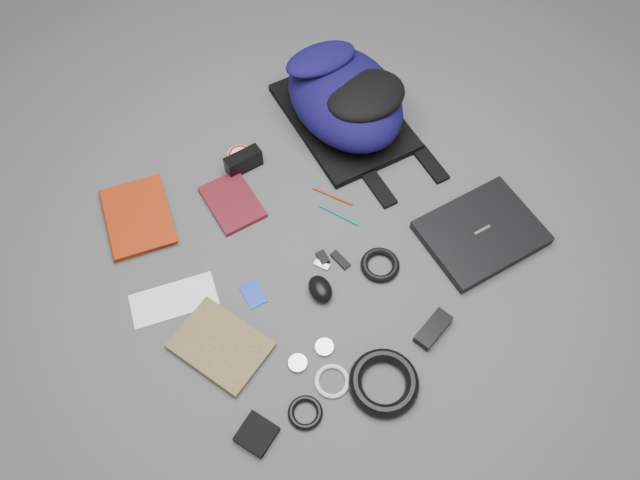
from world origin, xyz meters
TOP-DOWN VIEW (x-y plane):
  - ground at (0.00, 0.00)m, footprint 4.00×4.00m
  - backpack at (0.35, 0.32)m, footprint 0.42×0.55m
  - laptop at (0.38, -0.27)m, footprint 0.36×0.30m
  - textbook_red at (-0.45, 0.42)m, footprint 0.26×0.30m
  - comic_book at (-0.48, -0.11)m, footprint 0.23×0.28m
  - envelope at (-0.42, 0.11)m, footprint 0.25×0.18m
  - dvd_case at (-0.12, 0.27)m, footprint 0.16×0.21m
  - compact_camera at (-0.02, 0.36)m, footprint 0.12×0.05m
  - sticker_disc at (0.00, 0.41)m, footprint 0.09×0.09m
  - pen_teal at (0.10, 0.04)m, footprint 0.05×0.13m
  - pen_red at (0.13, 0.10)m, footprint 0.06×0.12m
  - id_badge at (-0.24, -0.01)m, footprint 0.06×0.09m
  - usb_black at (0.01, -0.08)m, footprint 0.03×0.06m
  - usb_silver at (-0.04, -0.06)m, footprint 0.03×0.05m
  - key_fob at (-0.02, -0.04)m, footprint 0.03×0.05m
  - mouse at (-0.10, -0.12)m, footprint 0.08×0.10m
  - headphone_left at (-0.27, -0.25)m, footprint 0.06×0.06m
  - headphone_right at (-0.19, -0.25)m, footprint 0.06×0.06m
  - cable_coil at (0.08, -0.16)m, footprint 0.12×0.12m
  - power_brick at (0.07, -0.40)m, footprint 0.12×0.07m
  - power_cord_coil at (-0.13, -0.42)m, footprint 0.21×0.21m
  - pouch at (-0.46, -0.33)m, footprint 0.11×0.11m
  - earbud_coil at (-0.33, -0.36)m, footprint 0.10×0.10m
  - white_cable_coil at (-0.23, -0.34)m, footprint 0.11×0.11m

SIDE VIEW (x-z plane):
  - ground at x=0.00m, z-range 0.00..0.00m
  - sticker_disc at x=0.00m, z-range 0.00..0.00m
  - id_badge at x=-0.24m, z-range 0.00..0.00m
  - envelope at x=-0.42m, z-range 0.00..0.00m
  - pen_teal at x=0.10m, z-range 0.00..0.01m
  - pen_red at x=0.13m, z-range 0.00..0.01m
  - usb_silver at x=-0.04m, z-range 0.00..0.01m
  - usb_black at x=0.01m, z-range 0.00..0.01m
  - headphone_right at x=-0.19m, z-range 0.00..0.01m
  - white_cable_coil at x=-0.23m, z-range 0.00..0.01m
  - headphone_left at x=-0.27m, z-range 0.00..0.01m
  - key_fob at x=-0.02m, z-range 0.00..0.01m
  - dvd_case at x=-0.12m, z-range 0.00..0.02m
  - earbud_coil at x=-0.33m, z-range 0.00..0.02m
  - comic_book at x=-0.48m, z-range 0.00..0.02m
  - cable_coil at x=0.08m, z-range 0.00..0.02m
  - pouch at x=-0.46m, z-range 0.00..0.02m
  - textbook_red at x=-0.45m, z-range 0.00..0.03m
  - power_brick at x=0.07m, z-range 0.00..0.03m
  - laptop at x=0.38m, z-range 0.00..0.03m
  - power_cord_coil at x=-0.13m, z-range 0.00..0.03m
  - mouse at x=-0.10m, z-range 0.00..0.04m
  - compact_camera at x=-0.02m, z-range 0.00..0.06m
  - backpack at x=0.35m, z-range 0.00..0.21m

